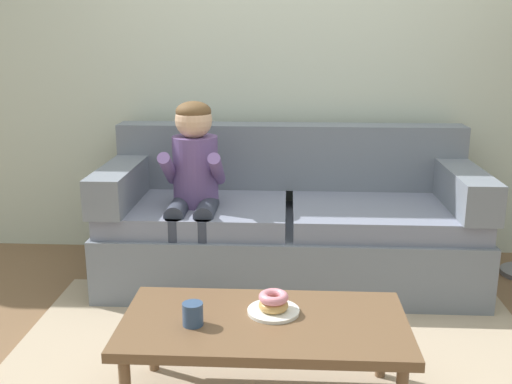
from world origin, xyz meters
The scene contains 10 objects.
ground centered at (0.00, 0.00, 0.00)m, with size 10.00×10.00×0.00m, color brown.
wall_back centered at (0.00, 1.40, 1.40)m, with size 8.00×0.10×2.80m, color beige.
area_rug centered at (0.00, -0.25, 0.01)m, with size 2.50×1.92×0.01m, color tan.
couch centered at (0.06, 0.84, 0.33)m, with size 2.19×0.90×0.91m.
coffee_table centered at (-0.04, -0.48, 0.34)m, with size 1.12×0.57×0.38m.
person_child centered at (-0.49, 0.64, 0.67)m, with size 0.34×0.58×1.10m.
plate centered at (-0.01, -0.42, 0.39)m, with size 0.21×0.21×0.01m, color white.
donut centered at (-0.01, -0.42, 0.41)m, with size 0.12×0.12×0.04m, color tan.
donut_second centered at (-0.01, -0.42, 0.45)m, with size 0.12×0.12×0.04m, color pink.
mug centered at (-0.31, -0.54, 0.43)m, with size 0.08×0.08×0.09m, color #334C72.
Camera 1 is at (0.04, -2.60, 1.47)m, focal length 41.82 mm.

